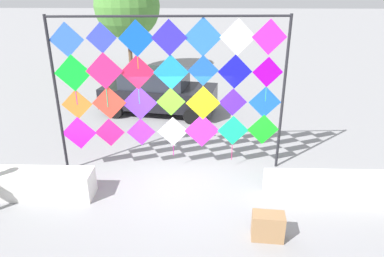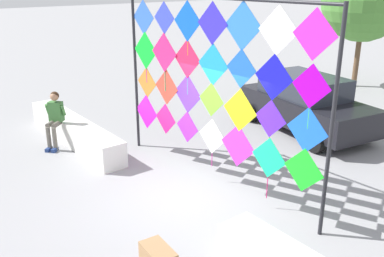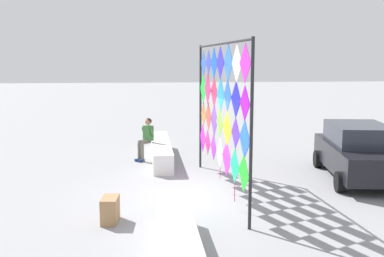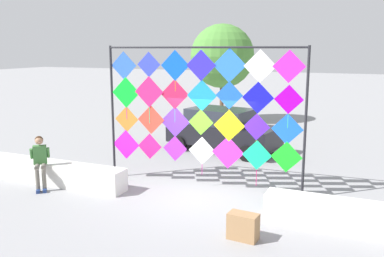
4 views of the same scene
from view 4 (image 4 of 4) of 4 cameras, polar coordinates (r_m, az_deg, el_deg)
ground at (r=11.25m, az=0.78°, el=-9.30°), size 120.00×120.00×0.00m
plaza_ledge_left at (r=12.92m, az=-18.40°, el=-5.69°), size 4.72×0.63×0.64m
plaza_ledge_right at (r=9.83m, az=23.82°, el=-11.31°), size 4.72×0.63×0.64m
kite_display_rack at (r=11.52m, az=1.23°, el=3.25°), size 5.63×0.41×3.95m
seated_vendor at (r=12.38m, az=-19.92°, el=-3.85°), size 0.69×0.71×1.49m
parked_car at (r=16.06m, az=4.17°, el=-0.14°), size 4.41×2.55×1.62m
cardboard_box_large at (r=8.91m, az=6.95°, el=-13.05°), size 0.64×0.39×0.55m
tree_far_right at (r=22.15m, az=3.98°, el=9.85°), size 3.31×3.31×5.12m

